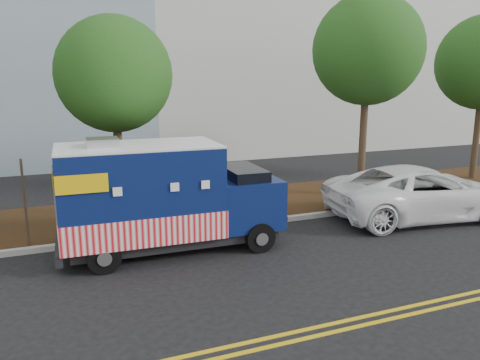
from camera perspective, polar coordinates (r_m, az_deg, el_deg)
name	(u,v)px	position (r m, az deg, el deg)	size (l,w,h in m)	color
ground	(184,252)	(12.18, -6.86, -8.75)	(120.00, 120.00, 0.00)	black
curb	(171,233)	(13.43, -8.42, -6.41)	(120.00, 0.18, 0.15)	#9E9E99
mulch_strip	(156,213)	(15.39, -10.24, -4.02)	(120.00, 4.00, 0.15)	black
centerline_near	(252,342)	(8.37, 1.46, -19.09)	(120.00, 0.10, 0.01)	gold
centerline_far	(258,349)	(8.18, 2.19, -19.94)	(120.00, 0.10, 0.01)	gold
tree_b	(114,75)	(14.51, -15.09, 12.27)	(3.39, 3.39, 6.16)	#38281C
tree_c	(368,50)	(17.24, 15.31, 15.02)	(3.80, 3.80, 7.20)	#38281C
sign_post	(25,205)	(13.08, -24.71, -2.82)	(0.06, 0.06, 2.40)	#473828
food_truck	(161,200)	(11.96, -9.66, -2.44)	(5.71, 2.28, 2.98)	black
white_car	(420,192)	(15.80, 21.13, -1.42)	(2.75, 5.97, 1.66)	white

